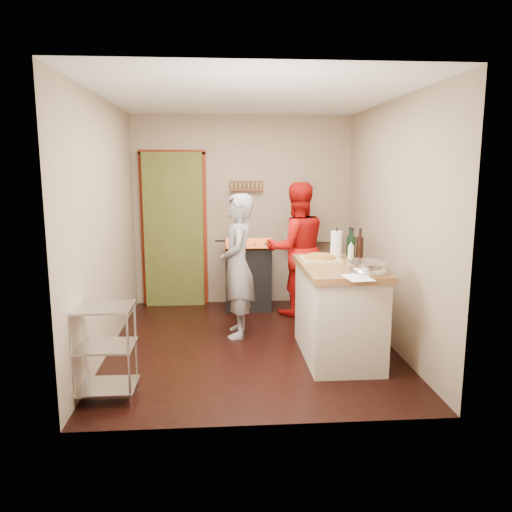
# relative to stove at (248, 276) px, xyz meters

# --- Properties ---
(floor) EXTENTS (3.50, 3.50, 0.00)m
(floor) POSITION_rel_stove_xyz_m (-0.05, -1.42, -0.45)
(floor) COLOR black
(floor) RESTS_ON ground
(back_wall) EXTENTS (3.00, 0.44, 2.60)m
(back_wall) POSITION_rel_stove_xyz_m (-0.69, 0.36, 0.68)
(back_wall) COLOR gray
(back_wall) RESTS_ON ground
(left_wall) EXTENTS (0.04, 3.50, 2.60)m
(left_wall) POSITION_rel_stove_xyz_m (-1.55, -1.42, 0.85)
(left_wall) COLOR gray
(left_wall) RESTS_ON ground
(right_wall) EXTENTS (0.04, 3.50, 2.60)m
(right_wall) POSITION_rel_stove_xyz_m (1.45, -1.42, 0.85)
(right_wall) COLOR gray
(right_wall) RESTS_ON ground
(ceiling) EXTENTS (3.00, 3.50, 0.02)m
(ceiling) POSITION_rel_stove_xyz_m (-0.05, -1.42, 2.16)
(ceiling) COLOR white
(ceiling) RESTS_ON back_wall
(stove) EXTENTS (0.60, 0.63, 1.00)m
(stove) POSITION_rel_stove_xyz_m (0.00, 0.00, 0.00)
(stove) COLOR black
(stove) RESTS_ON ground
(wire_shelving) EXTENTS (0.48, 0.40, 0.80)m
(wire_shelving) POSITION_rel_stove_xyz_m (-1.33, -2.62, -0.01)
(wire_shelving) COLOR silver
(wire_shelving) RESTS_ON ground
(island) EXTENTS (0.74, 1.39, 1.26)m
(island) POSITION_rel_stove_xyz_m (0.81, -1.84, 0.05)
(island) COLOR beige
(island) RESTS_ON ground
(person_stripe) EXTENTS (0.41, 0.60, 1.62)m
(person_stripe) POSITION_rel_stove_xyz_m (-0.18, -1.13, 0.36)
(person_stripe) COLOR silver
(person_stripe) RESTS_ON ground
(person_red) EXTENTS (0.93, 0.78, 1.71)m
(person_red) POSITION_rel_stove_xyz_m (0.62, -0.30, 0.41)
(person_red) COLOR #BC100C
(person_red) RESTS_ON ground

